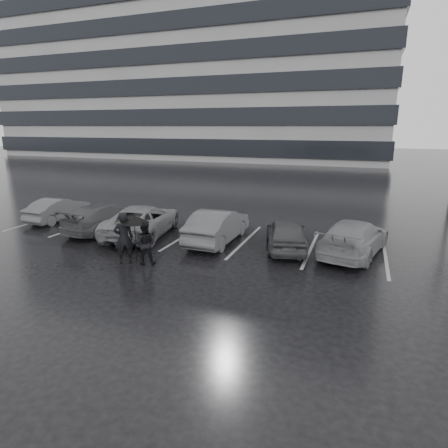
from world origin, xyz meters
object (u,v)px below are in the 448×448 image
car_west_b (143,220)px  pedestrian_left (124,238)px  car_west_c (107,217)px  pedestrian_right (145,243)px  car_main (286,234)px  car_west_d (59,209)px  car_west_a (218,226)px  car_east (354,237)px

car_west_b → pedestrian_left: pedestrian_left is taller
car_west_c → pedestrian_right: (4.07, -3.24, 0.12)m
car_main → pedestrian_left: bearing=20.0°
car_west_d → car_west_b: bearing=172.7°
car_west_a → pedestrian_left: bearing=58.6°
car_west_c → pedestrian_left: pedestrian_left is taller
car_main → pedestrian_left: size_ratio=2.00×
car_west_c → car_west_a: bearing=-169.2°
car_west_a → pedestrian_right: pedestrian_right is taller
car_main → car_west_c: car_west_c is taller
car_east → pedestrian_left: bearing=39.9°
car_west_d → pedestrian_left: bearing=150.1°
car_east → car_west_b: bearing=16.8°
car_main → car_west_c: size_ratio=0.83×
car_west_c → car_east: size_ratio=0.98×
car_west_b → pedestrian_right: size_ratio=3.19×
car_east → pedestrian_right: size_ratio=2.97×
car_west_d → pedestrian_right: size_ratio=2.34×
car_west_b → car_west_c: (-2.00, 0.06, -0.04)m
car_west_b → pedestrian_left: bearing=102.2°
car_west_b → car_west_d: car_west_b is taller
pedestrian_right → car_west_a: bearing=-137.5°
car_main → car_west_d: size_ratio=1.03×
car_west_d → pedestrian_right: (7.68, -3.99, 0.18)m
car_west_d → pedestrian_right: bearing=153.5°
car_west_b → pedestrian_right: 3.79m
pedestrian_right → pedestrian_left: bearing=-13.9°
car_west_a → car_west_c: bearing=2.5°
car_west_d → car_east: size_ratio=0.79×
car_west_c → car_east: 11.06m
car_main → pedestrian_left: 6.30m
car_main → pedestrian_left: (-5.16, -3.60, 0.30)m
car_west_a → car_main: bearing=-178.7°
car_west_a → pedestrian_right: 3.72m
car_west_b → pedestrian_left: (1.31, -3.31, 0.24)m
car_west_d → car_east: 14.65m
car_main → car_east: 2.59m
car_west_c → car_west_d: bearing=-2.9°
car_main → car_east: bearing=171.5°
car_west_b → car_west_d: bearing=-17.6°
car_west_d → pedestrian_left: pedestrian_left is taller
car_west_a → car_west_b: bearing=4.6°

